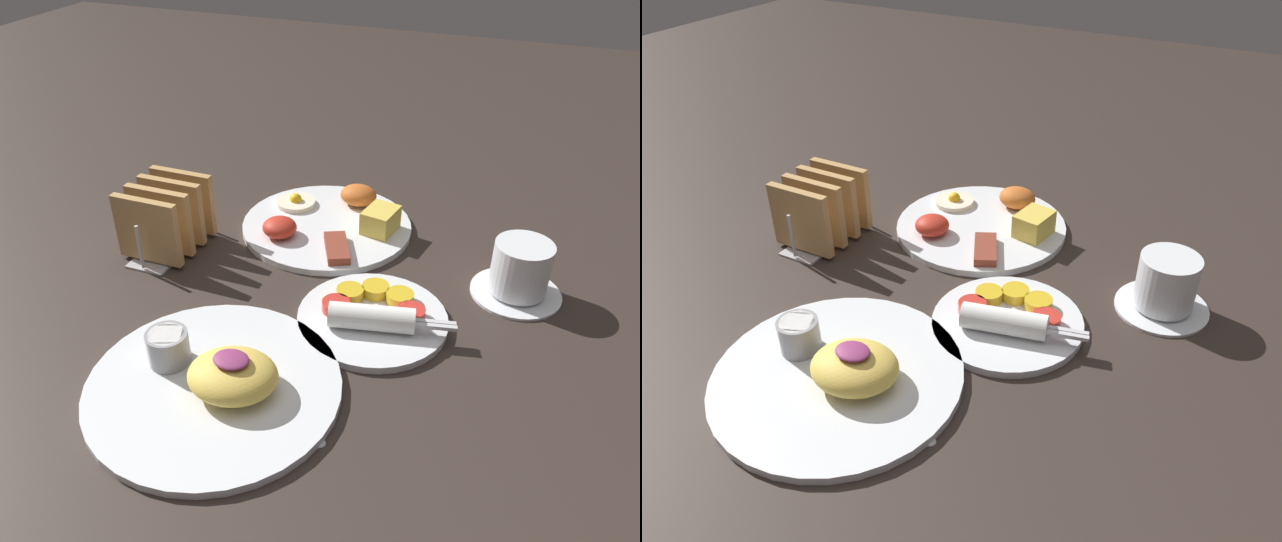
% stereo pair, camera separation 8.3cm
% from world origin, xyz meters
% --- Properties ---
extents(ground_plane, '(3.00, 3.00, 0.00)m').
position_xyz_m(ground_plane, '(0.00, 0.00, 0.00)').
color(ground_plane, '#332823').
extents(plate_breakfast, '(0.26, 0.26, 0.05)m').
position_xyz_m(plate_breakfast, '(0.01, 0.21, 0.01)').
color(plate_breakfast, white).
rests_on(plate_breakfast, ground_plane).
extents(plate_condiments, '(0.20, 0.19, 0.04)m').
position_xyz_m(plate_condiments, '(0.14, 0.00, 0.01)').
color(plate_condiments, white).
rests_on(plate_condiments, ground_plane).
extents(plate_foreground, '(0.28, 0.28, 0.06)m').
position_xyz_m(plate_foreground, '(0.01, -0.17, 0.01)').
color(plate_foreground, white).
rests_on(plate_foreground, ground_plane).
extents(toast_rack, '(0.10, 0.15, 0.10)m').
position_xyz_m(toast_rack, '(-0.20, 0.07, 0.05)').
color(toast_rack, '#B7B7BC').
rests_on(toast_rack, ground_plane).
extents(coffee_cup, '(0.12, 0.12, 0.08)m').
position_xyz_m(coffee_cup, '(0.30, 0.13, 0.04)').
color(coffee_cup, white).
rests_on(coffee_cup, ground_plane).
extents(teaspoon, '(0.05, 0.12, 0.01)m').
position_xyz_m(teaspoon, '(0.13, -0.17, 0.00)').
color(teaspoon, silver).
rests_on(teaspoon, ground_plane).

